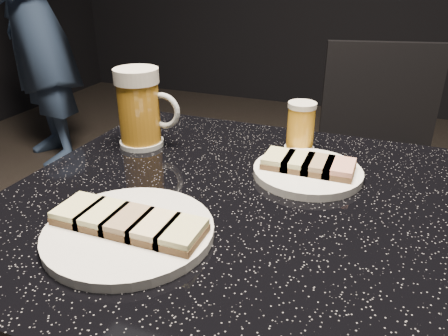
{
  "coord_description": "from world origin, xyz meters",
  "views": [
    {
      "loc": [
        0.23,
        -0.58,
        1.09
      ],
      "look_at": [
        0.0,
        0.0,
        0.8
      ],
      "focal_mm": 35.0,
      "sensor_mm": 36.0,
      "label": 1
    }
  ],
  "objects_px": {
    "table": "(224,310)",
    "beer_mug": "(140,108)",
    "beer_tumbler": "(301,127)",
    "plate_small": "(308,172)",
    "patron": "(32,17)",
    "chair": "(378,159)",
    "plate_large": "(129,232)"
  },
  "relations": [
    {
      "from": "table",
      "to": "beer_tumbler",
      "type": "xyz_separation_m",
      "value": [
        0.07,
        0.23,
        0.29
      ]
    },
    {
      "from": "table",
      "to": "beer_mug",
      "type": "xyz_separation_m",
      "value": [
        -0.24,
        0.14,
        0.32
      ]
    },
    {
      "from": "beer_tumbler",
      "to": "plate_small",
      "type": "bearing_deg",
      "value": -70.41
    },
    {
      "from": "plate_small",
      "to": "patron",
      "type": "bearing_deg",
      "value": 144.93
    },
    {
      "from": "plate_small",
      "to": "beer_tumbler",
      "type": "height_order",
      "value": "beer_tumbler"
    },
    {
      "from": "patron",
      "to": "plate_large",
      "type": "bearing_deg",
      "value": -12.46
    },
    {
      "from": "table",
      "to": "beer_tumbler",
      "type": "distance_m",
      "value": 0.38
    },
    {
      "from": "patron",
      "to": "chair",
      "type": "xyz_separation_m",
      "value": [
        1.86,
        -0.5,
        -0.33
      ]
    },
    {
      "from": "beer_mug",
      "to": "chair",
      "type": "bearing_deg",
      "value": 57.04
    },
    {
      "from": "patron",
      "to": "beer_mug",
      "type": "relative_size",
      "value": 10.44
    },
    {
      "from": "plate_small",
      "to": "beer_mug",
      "type": "bearing_deg",
      "value": 176.72
    },
    {
      "from": "plate_large",
      "to": "beer_tumbler",
      "type": "height_order",
      "value": "beer_tumbler"
    },
    {
      "from": "beer_tumbler",
      "to": "beer_mug",
      "type": "bearing_deg",
      "value": -163.21
    },
    {
      "from": "beer_mug",
      "to": "patron",
      "type": "bearing_deg",
      "value": 139.27
    },
    {
      "from": "patron",
      "to": "table",
      "type": "bearing_deg",
      "value": -7.98
    },
    {
      "from": "patron",
      "to": "beer_tumbler",
      "type": "distance_m",
      "value": 2.04
    },
    {
      "from": "patron",
      "to": "table",
      "type": "relative_size",
      "value": 2.2
    },
    {
      "from": "plate_large",
      "to": "plate_small",
      "type": "xyz_separation_m",
      "value": [
        0.19,
        0.28,
        0.0
      ]
    },
    {
      "from": "plate_small",
      "to": "table",
      "type": "xyz_separation_m",
      "value": [
        -0.11,
        -0.12,
        -0.25
      ]
    },
    {
      "from": "table",
      "to": "beer_mug",
      "type": "distance_m",
      "value": 0.42
    },
    {
      "from": "plate_large",
      "to": "beer_tumbler",
      "type": "xyz_separation_m",
      "value": [
        0.15,
        0.39,
        0.04
      ]
    },
    {
      "from": "plate_large",
      "to": "beer_mug",
      "type": "bearing_deg",
      "value": 117.72
    },
    {
      "from": "beer_mug",
      "to": "chair",
      "type": "distance_m",
      "value": 0.9
    },
    {
      "from": "plate_large",
      "to": "plate_small",
      "type": "height_order",
      "value": "same"
    },
    {
      "from": "beer_tumbler",
      "to": "chair",
      "type": "distance_m",
      "value": 0.7
    },
    {
      "from": "patron",
      "to": "table",
      "type": "xyz_separation_m",
      "value": [
        1.64,
        -1.35,
        -0.32
      ]
    },
    {
      "from": "table",
      "to": "plate_small",
      "type": "bearing_deg",
      "value": 47.9
    },
    {
      "from": "table",
      "to": "beer_tumbler",
      "type": "height_order",
      "value": "beer_tumbler"
    },
    {
      "from": "beer_mug",
      "to": "beer_tumbler",
      "type": "distance_m",
      "value": 0.32
    },
    {
      "from": "beer_mug",
      "to": "plate_small",
      "type": "bearing_deg",
      "value": -3.28
    },
    {
      "from": "patron",
      "to": "chair",
      "type": "bearing_deg",
      "value": 16.34
    },
    {
      "from": "plate_small",
      "to": "plate_large",
      "type": "bearing_deg",
      "value": -124.57
    }
  ]
}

